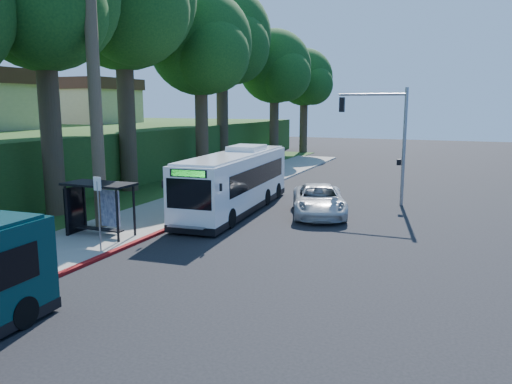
% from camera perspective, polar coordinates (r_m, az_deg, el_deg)
% --- Properties ---
extents(ground, '(140.00, 140.00, 0.00)m').
position_cam_1_polar(ground, '(22.96, 1.44, -5.20)').
color(ground, black).
rests_on(ground, ground).
extents(sidewalk, '(4.50, 70.00, 0.12)m').
position_cam_1_polar(sidewalk, '(26.35, -13.60, -3.36)').
color(sidewalk, gray).
rests_on(sidewalk, ground).
extents(red_curb, '(0.25, 30.00, 0.13)m').
position_cam_1_polar(red_curb, '(21.91, -14.81, -6.11)').
color(red_curb, maroon).
rests_on(red_curb, ground).
extents(grass_verge, '(8.00, 70.00, 0.06)m').
position_cam_1_polar(grass_verge, '(33.64, -16.53, -0.69)').
color(grass_verge, '#234719').
rests_on(grass_verge, ground).
extents(bus_shelter, '(3.20, 1.51, 2.55)m').
position_cam_1_polar(bus_shelter, '(23.77, -17.70, -0.69)').
color(bus_shelter, black).
rests_on(bus_shelter, ground).
extents(stop_sign_pole, '(0.35, 0.06, 3.17)m').
position_cam_1_polar(stop_sign_pole, '(20.93, -17.57, -1.31)').
color(stop_sign_pole, gray).
rests_on(stop_sign_pole, ground).
extents(traffic_signal_pole, '(4.10, 0.30, 7.00)m').
position_cam_1_polar(traffic_signal_pole, '(31.03, 14.76, 6.71)').
color(traffic_signal_pole, gray).
rests_on(traffic_signal_pole, ground).
extents(hillside_backdrop, '(24.00, 60.00, 8.80)m').
position_cam_1_polar(hillside_backdrop, '(49.61, -21.44, 5.15)').
color(hillside_backdrop, '#234719').
rests_on(hillside_backdrop, ground).
extents(tree_0, '(8.40, 8.00, 15.70)m').
position_cam_1_polar(tree_0, '(29.42, -23.15, 19.37)').
color(tree_0, '#382B1E').
rests_on(tree_0, ground).
extents(tree_1, '(10.50, 10.00, 18.26)m').
position_cam_1_polar(tree_1, '(36.32, -14.96, 20.31)').
color(tree_1, '#382B1E').
rests_on(tree_1, ground).
extents(tree_2, '(8.82, 8.40, 15.12)m').
position_cam_1_polar(tree_2, '(41.92, -6.26, 16.02)').
color(tree_2, '#382B1E').
rests_on(tree_2, ground).
extents(tree_3, '(10.08, 9.60, 17.28)m').
position_cam_1_polar(tree_3, '(50.06, -3.84, 16.79)').
color(tree_3, '#382B1E').
rests_on(tree_3, ground).
extents(tree_4, '(8.40, 8.00, 14.14)m').
position_cam_1_polar(tree_4, '(56.24, 2.21, 13.75)').
color(tree_4, '#382B1E').
rests_on(tree_4, ground).
extents(tree_5, '(7.35, 7.00, 12.86)m').
position_cam_1_polar(tree_5, '(63.47, 5.60, 12.58)').
color(tree_5, '#382B1E').
rests_on(tree_5, ground).
extents(white_bus, '(3.41, 12.21, 3.59)m').
position_cam_1_polar(white_bus, '(28.38, -2.30, 1.34)').
color(white_bus, white).
rests_on(white_bus, ground).
extents(pickup, '(4.49, 6.50, 1.65)m').
position_cam_1_polar(pickup, '(27.59, 7.19, -0.94)').
color(pickup, silver).
rests_on(pickup, ground).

